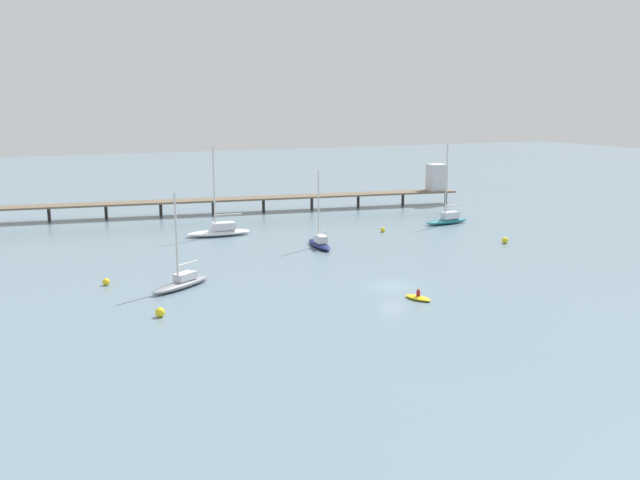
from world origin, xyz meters
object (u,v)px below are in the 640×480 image
at_px(mooring_buoy_near, 383,230).
at_px(mooring_buoy_far, 106,282).
at_px(mooring_buoy_inner, 505,240).
at_px(sailboat_teal, 448,219).
at_px(sailboat_navy, 320,242).
at_px(pier, 302,192).
at_px(mooring_buoy_mid, 160,312).
at_px(dinghy_yellow, 418,297).
at_px(sailboat_gray, 182,281).
at_px(sailboat_white, 220,230).

bearing_deg(mooring_buoy_near, mooring_buoy_far, -161.12).
bearing_deg(mooring_buoy_inner, sailboat_teal, 84.08).
height_order(sailboat_navy, mooring_buoy_inner, sailboat_navy).
height_order(mooring_buoy_inner, mooring_buoy_far, mooring_buoy_inner).
bearing_deg(mooring_buoy_near, sailboat_navy, -155.25).
bearing_deg(pier, mooring_buoy_mid, -124.62).
height_order(pier, dinghy_yellow, pier).
bearing_deg(sailboat_gray, pier, 53.49).
relative_size(sailboat_navy, dinghy_yellow, 3.19).
distance_m(sailboat_white, mooring_buoy_inner, 39.14).
height_order(pier, sailboat_navy, sailboat_navy).
distance_m(sailboat_navy, mooring_buoy_far, 28.77).
relative_size(sailboat_gray, dinghy_yellow, 3.17).
xyz_separation_m(pier, mooring_buoy_inner, (13.52, -37.42, -2.71)).
xyz_separation_m(sailboat_gray, mooring_buoy_far, (-6.85, 4.19, -0.30)).
distance_m(pier, mooring_buoy_far, 53.16).
distance_m(dinghy_yellow, mooring_buoy_inner, 30.40).
distance_m(mooring_buoy_inner, mooring_buoy_near, 17.53).
relative_size(sailboat_white, mooring_buoy_near, 18.48).
bearing_deg(sailboat_gray, mooring_buoy_far, 148.52).
bearing_deg(mooring_buoy_mid, sailboat_gray, 65.70).
xyz_separation_m(pier, mooring_buoy_mid, (-34.72, -50.30, -2.70)).
height_order(sailboat_white, sailboat_teal, sailboat_white).
xyz_separation_m(pier, sailboat_gray, (-30.81, -41.62, -2.46)).
bearing_deg(sailboat_teal, pier, 124.70).
height_order(pier, mooring_buoy_inner, pier).
distance_m(sailboat_gray, mooring_buoy_near, 38.04).
distance_m(sailboat_white, mooring_buoy_near, 23.41).
bearing_deg(sailboat_navy, mooring_buoy_inner, -18.64).
distance_m(pier, sailboat_teal, 26.69).
height_order(sailboat_teal, sailboat_navy, sailboat_teal).
bearing_deg(mooring_buoy_inner, dinghy_yellow, -144.56).
bearing_deg(mooring_buoy_mid, sailboat_teal, 29.69).
height_order(sailboat_navy, dinghy_yellow, sailboat_navy).
xyz_separation_m(sailboat_white, sailboat_navy, (9.61, -12.88, -0.09)).
relative_size(sailboat_teal, mooring_buoy_far, 16.65).
relative_size(pier, mooring_buoy_far, 106.98).
xyz_separation_m(pier, sailboat_white, (-19.62, -16.60, -2.35)).
distance_m(sailboat_white, mooring_buoy_mid, 36.93).
relative_size(pier, sailboat_white, 6.23).
xyz_separation_m(pier, sailboat_teal, (15.14, -21.86, -2.30)).
xyz_separation_m(sailboat_navy, sailboat_gray, (-20.80, -12.14, -0.03)).
height_order(sailboat_gray, mooring_buoy_mid, sailboat_gray).
relative_size(sailboat_navy, mooring_buoy_mid, 11.59).
bearing_deg(mooring_buoy_far, pier, 44.83).
bearing_deg(mooring_buoy_mid, sailboat_navy, 40.09).
bearing_deg(sailboat_white, dinghy_yellow, -77.72).
relative_size(dinghy_yellow, mooring_buoy_inner, 3.70).
bearing_deg(mooring_buoy_inner, sailboat_white, 147.86).
distance_m(sailboat_navy, mooring_buoy_mid, 32.32).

